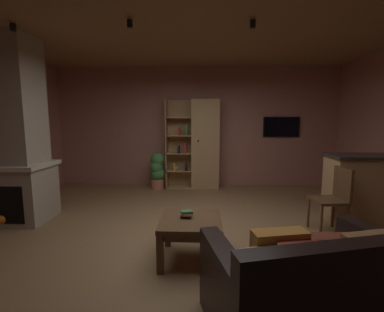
# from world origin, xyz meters

# --- Properties ---
(floor) EXTENTS (6.58, 5.91, 0.02)m
(floor) POSITION_xyz_m (0.00, 0.00, -0.01)
(floor) COLOR olive
(floor) RESTS_ON ground
(wall_back) EXTENTS (6.70, 0.06, 2.79)m
(wall_back) POSITION_xyz_m (0.00, 2.98, 1.39)
(wall_back) COLOR #AD7060
(wall_back) RESTS_ON ground
(ceiling) EXTENTS (6.58, 5.91, 0.02)m
(ceiling) POSITION_xyz_m (0.00, 0.00, 2.80)
(ceiling) COLOR #8E6B47
(window_pane_back) EXTENTS (0.63, 0.01, 0.74)m
(window_pane_back) POSITION_xyz_m (-0.40, 2.95, 1.36)
(window_pane_back) COLOR white
(stone_fireplace) EXTENTS (1.05, 0.81, 2.79)m
(stone_fireplace) POSITION_xyz_m (-2.74, 0.52, 1.26)
(stone_fireplace) COLOR tan
(stone_fireplace) RESTS_ON ground
(bookshelf_cabinet) EXTENTS (1.22, 0.41, 2.03)m
(bookshelf_cabinet) POSITION_xyz_m (0.13, 2.71, 1.00)
(bookshelf_cabinet) COLOR tan
(bookshelf_cabinet) RESTS_ON ground
(kitchen_bar_counter) EXTENTS (1.55, 0.59, 1.05)m
(kitchen_bar_counter) POSITION_xyz_m (2.84, 0.64, 0.53)
(kitchen_bar_counter) COLOR tan
(kitchen_bar_counter) RESTS_ON ground
(leather_couch) EXTENTS (1.63, 1.21, 0.84)m
(leather_couch) POSITION_xyz_m (0.96, -1.56, 0.31)
(leather_couch) COLOR black
(leather_couch) RESTS_ON ground
(coffee_table) EXTENTS (0.68, 0.68, 0.47)m
(coffee_table) POSITION_xyz_m (0.02, -0.56, 0.38)
(coffee_table) COLOR brown
(coffee_table) RESTS_ON ground
(table_book_0) EXTENTS (0.12, 0.09, 0.03)m
(table_book_0) POSITION_xyz_m (-0.03, -0.51, 0.48)
(table_book_0) COLOR black
(table_book_0) RESTS_ON coffee_table
(table_book_1) EXTENTS (0.13, 0.09, 0.02)m
(table_book_1) POSITION_xyz_m (-0.03, -0.53, 0.50)
(table_book_1) COLOR brown
(table_book_1) RESTS_ON coffee_table
(table_book_2) EXTENTS (0.15, 0.11, 0.03)m
(table_book_2) POSITION_xyz_m (-0.02, -0.50, 0.53)
(table_book_2) COLOR #387247
(table_book_2) RESTS_ON coffee_table
(dining_chair) EXTENTS (0.45, 0.45, 0.92)m
(dining_chair) POSITION_xyz_m (1.98, 0.25, 0.53)
(dining_chair) COLOR brown
(dining_chair) RESTS_ON ground
(potted_floor_plant) EXTENTS (0.33, 0.33, 0.85)m
(potted_floor_plant) POSITION_xyz_m (-0.88, 2.51, 0.45)
(potted_floor_plant) COLOR #B77051
(potted_floor_plant) RESTS_ON ground
(wall_mounted_tv) EXTENTS (0.83, 0.06, 0.47)m
(wall_mounted_tv) POSITION_xyz_m (1.99, 2.92, 1.41)
(wall_mounted_tv) COLOR black
(track_light_spot_0) EXTENTS (0.07, 0.07, 0.09)m
(track_light_spot_0) POSITION_xyz_m (-2.23, 0.02, 2.72)
(track_light_spot_0) COLOR black
(track_light_spot_1) EXTENTS (0.07, 0.07, 0.09)m
(track_light_spot_1) POSITION_xyz_m (-0.73, -0.04, 2.72)
(track_light_spot_1) COLOR black
(track_light_spot_2) EXTENTS (0.07, 0.07, 0.09)m
(track_light_spot_2) POSITION_xyz_m (0.75, 0.03, 2.72)
(track_light_spot_2) COLOR black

